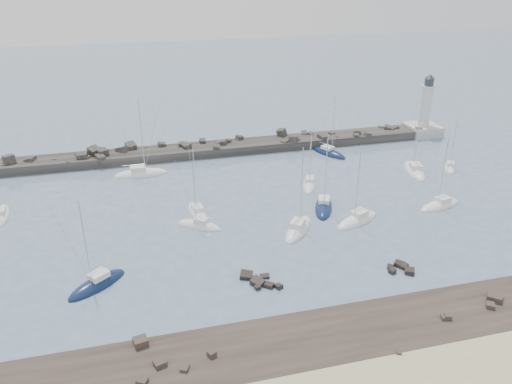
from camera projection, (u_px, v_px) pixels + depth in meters
ground at (273, 242)px, 71.22m from camera, size 400.00×400.00×0.00m
rock_shelf at (332, 347)px, 51.94m from camera, size 140.00×12.60×1.95m
rock_cluster_near at (258, 281)px, 62.44m from camera, size 4.87×4.77×1.72m
rock_cluster_far at (402, 269)px, 64.97m from camera, size 3.55×3.62×1.25m
breakwater at (185, 154)px, 102.65m from camera, size 115.00×7.17×5.42m
lighthouse at (423, 122)px, 113.96m from camera, size 7.00×7.00×14.60m
sailboat_1 at (1, 216)px, 78.36m from camera, size 2.91×8.01×12.43m
sailboat_2 at (97, 285)px, 61.64m from camera, size 8.04×7.07×13.18m
sailboat_3 at (197, 213)px, 79.36m from camera, size 3.18×7.65×11.78m
sailboat_4 at (141, 174)px, 93.48m from camera, size 9.94×3.12×15.66m
sailboat_5 at (199, 226)px, 75.35m from camera, size 7.05×5.90×11.38m
sailboat_6 at (309, 185)px, 89.04m from camera, size 4.95×7.69×11.73m
sailboat_7 at (298, 230)px, 74.28m from camera, size 7.56×8.58×14.04m
sailboat_8 at (329, 153)px, 103.60m from camera, size 6.24×8.91×13.62m
sailboat_9 at (357, 221)px, 76.84m from camera, size 8.97×6.06×13.77m
sailboat_10 at (414, 171)px, 94.82m from camera, size 5.32×10.09×15.30m
sailboat_11 at (440, 206)px, 81.54m from camera, size 8.62×4.52×13.08m
sailboat_12 at (450, 168)px, 96.40m from camera, size 4.88×6.41×10.20m
sailboat_13 at (324, 207)px, 81.00m from camera, size 6.00×9.16×13.95m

